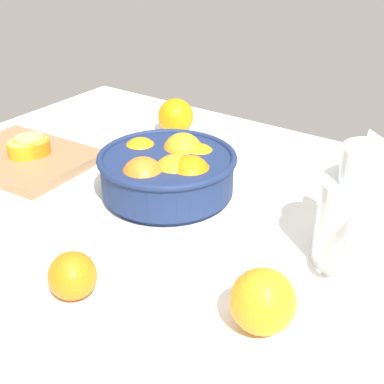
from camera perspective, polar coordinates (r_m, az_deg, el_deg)
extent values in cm
cube|color=white|center=(97.79, -0.33, -3.00)|extent=(128.61, 92.98, 3.00)
cylinder|color=navy|center=(102.53, -2.55, -0.08)|extent=(22.53, 22.53, 1.20)
cylinder|color=navy|center=(100.69, -2.60, 1.92)|extent=(24.49, 24.49, 6.79)
torus|color=navy|center=(99.22, -2.64, 3.67)|extent=(25.69, 25.69, 1.20)
sphere|color=orange|center=(96.21, -0.22, 1.56)|extent=(7.92, 7.92, 7.92)
sphere|color=orange|center=(103.27, 0.78, 3.20)|extent=(7.04, 7.04, 7.04)
sphere|color=orange|center=(103.97, -0.96, 4.11)|extent=(7.88, 7.88, 7.88)
sphere|color=orange|center=(106.09, -5.40, 3.79)|extent=(7.41, 7.41, 7.41)
sphere|color=orange|center=(101.20, -6.48, 1.86)|extent=(6.63, 6.63, 6.63)
sphere|color=orange|center=(95.71, -5.15, 1.37)|extent=(7.95, 7.95, 7.95)
sphere|color=orange|center=(97.19, -1.76, 1.52)|extent=(8.49, 8.49, 8.49)
cylinder|color=white|center=(85.04, 17.24, -3.09)|extent=(13.23, 13.23, 13.67)
cylinder|color=white|center=(80.70, 18.19, 2.68)|extent=(8.43, 8.43, 5.33)
cone|color=white|center=(84.76, 18.96, 5.17)|extent=(3.42, 3.25, 2.80)
torus|color=white|center=(78.02, 16.40, -4.83)|extent=(2.36, 7.31, 7.21)
cylinder|color=#FAAC30|center=(86.66, 16.94, -4.86)|extent=(12.17, 12.17, 7.39)
cube|color=olive|center=(120.98, -17.33, 3.41)|extent=(29.67, 23.43, 1.90)
cylinder|color=orange|center=(119.94, -16.65, 4.68)|extent=(6.80, 6.80, 3.35)
cylinder|color=#FEB962|center=(119.25, -16.77, 5.48)|extent=(5.99, 5.99, 0.30)
cylinder|color=orange|center=(119.27, -17.23, 4.35)|extent=(6.75, 6.75, 2.97)
cylinder|color=#F9B35F|center=(118.65, -17.35, 5.07)|extent=(5.94, 5.94, 0.30)
cylinder|color=orange|center=(119.68, -16.18, 4.58)|extent=(6.51, 6.51, 2.92)
cylinder|color=#F5A847|center=(119.07, -16.28, 5.29)|extent=(5.73, 5.73, 0.30)
sphere|color=orange|center=(78.18, -12.63, -8.45)|extent=(6.88, 6.88, 6.88)
sphere|color=orange|center=(71.04, 7.43, -11.29)|extent=(8.70, 8.70, 8.70)
sphere|color=orange|center=(129.42, -1.71, 7.94)|extent=(8.44, 8.44, 8.44)
cylinder|color=silver|center=(115.50, 18.59, 1.66)|extent=(14.03, 2.10, 0.70)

